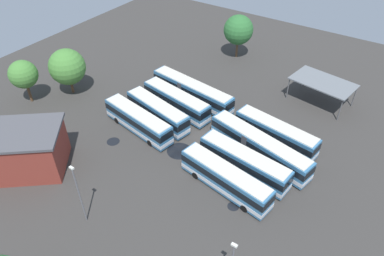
# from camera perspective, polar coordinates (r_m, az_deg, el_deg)

# --- Properties ---
(ground_plane) EXTENTS (97.03, 97.03, 0.00)m
(ground_plane) POSITION_cam_1_polar(r_m,az_deg,el_deg) (53.73, 2.16, -1.54)
(ground_plane) COLOR #383533
(bus_row0_slot0) EXTENTS (12.95, 4.73, 3.48)m
(bus_row0_slot0) POSITION_cam_1_polar(r_m,az_deg,el_deg) (54.52, -8.57, 1.15)
(bus_row0_slot0) COLOR teal
(bus_row0_slot0) RESTS_ON ground_plane
(bus_row0_slot1) EXTENTS (12.30, 5.01, 3.48)m
(bus_row0_slot1) POSITION_cam_1_polar(r_m,az_deg,el_deg) (56.01, -5.50, 2.59)
(bus_row0_slot1) COLOR teal
(bus_row0_slot1) RESTS_ON ground_plane
(bus_row0_slot2) EXTENTS (13.04, 4.76, 3.48)m
(bus_row0_slot2) POSITION_cam_1_polar(r_m,az_deg,el_deg) (58.17, -2.51, 4.28)
(bus_row0_slot2) COLOR teal
(bus_row0_slot2) RESTS_ON ground_plane
(bus_row0_slot3) EXTENTS (16.05, 4.75, 3.48)m
(bus_row0_slot3) POSITION_cam_1_polar(r_m,az_deg,el_deg) (60.63, -0.03, 5.90)
(bus_row0_slot3) COLOR teal
(bus_row0_slot3) RESTS_ON ground_plane
(bus_row1_slot0) EXTENTS (13.08, 4.66, 3.48)m
(bus_row1_slot0) POSITION_cam_1_polar(r_m,az_deg,el_deg) (45.27, 5.34, -8.02)
(bus_row1_slot0) COLOR teal
(bus_row1_slot0) RESTS_ON ground_plane
(bus_row1_slot1) EXTENTS (13.11, 4.17, 3.48)m
(bus_row1_slot1) POSITION_cam_1_polar(r_m,az_deg,el_deg) (47.61, 8.29, -5.43)
(bus_row1_slot1) COLOR teal
(bus_row1_slot1) RESTS_ON ground_plane
(bus_row1_slot2) EXTENTS (16.03, 6.09, 3.48)m
(bus_row1_slot2) POSITION_cam_1_polar(r_m,az_deg,el_deg) (50.30, 10.58, -2.87)
(bus_row1_slot2) COLOR teal
(bus_row1_slot2) RESTS_ON ground_plane
(bus_row1_slot3) EXTENTS (12.86, 4.50, 3.48)m
(bus_row1_slot3) POSITION_cam_1_polar(r_m,az_deg,el_deg) (52.96, 13.18, -0.84)
(bus_row1_slot3) COLOR teal
(bus_row1_slot3) RESTS_ON ground_plane
(depot_building) EXTENTS (13.39, 12.88, 6.18)m
(depot_building) POSITION_cam_1_polar(r_m,az_deg,el_deg) (52.03, -25.57, -3.21)
(depot_building) COLOR maroon
(depot_building) RESTS_ON ground_plane
(maintenance_shelter) EXTENTS (10.71, 7.39, 4.05)m
(maintenance_shelter) POSITION_cam_1_polar(r_m,az_deg,el_deg) (62.90, 20.15, 6.81)
(maintenance_shelter) COLOR slate
(maintenance_shelter) RESTS_ON ground_plane
(lamp_post_far_corner) EXTENTS (0.56, 0.28, 8.69)m
(lamp_post_far_corner) POSITION_cam_1_polar(r_m,az_deg,el_deg) (41.53, -17.56, -9.81)
(lamp_post_far_corner) COLOR slate
(lamp_post_far_corner) RESTS_ON ground_plane
(tree_northwest) EXTENTS (6.12, 6.12, 8.11)m
(tree_northwest) POSITION_cam_1_polar(r_m,az_deg,el_deg) (64.68, -19.24, 9.17)
(tree_northwest) COLOR brown
(tree_northwest) RESTS_ON ground_plane
(tree_south_edge) EXTENTS (4.64, 4.64, 7.52)m
(tree_south_edge) POSITION_cam_1_polar(r_m,az_deg,el_deg) (64.79, -25.28, 7.72)
(tree_south_edge) COLOR brown
(tree_south_edge) RESTS_ON ground_plane
(tree_east_edge) EXTENTS (5.83, 5.83, 8.72)m
(tree_east_edge) POSITION_cam_1_polar(r_m,az_deg,el_deg) (73.49, 7.40, 15.22)
(tree_east_edge) COLOR brown
(tree_east_edge) RESTS_ON ground_plane
(puddle_back_corner) EXTENTS (1.92, 1.92, 0.01)m
(puddle_back_corner) POSITION_cam_1_polar(r_m,az_deg,el_deg) (54.27, -12.43, -2.12)
(puddle_back_corner) COLOR black
(puddle_back_corner) RESTS_ON ground_plane
(puddle_centre_drain) EXTENTS (1.44, 1.44, 0.01)m
(puddle_centre_drain) POSITION_cam_1_polar(r_m,az_deg,el_deg) (44.85, 6.58, -12.30)
(puddle_centre_drain) COLOR black
(puddle_centre_drain) RESTS_ON ground_plane
(puddle_between_rows) EXTENTS (3.59, 3.59, 0.01)m
(puddle_between_rows) POSITION_cam_1_polar(r_m,az_deg,el_deg) (51.49, -2.03, -3.67)
(puddle_between_rows) COLOR black
(puddle_between_rows) RESTS_ON ground_plane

